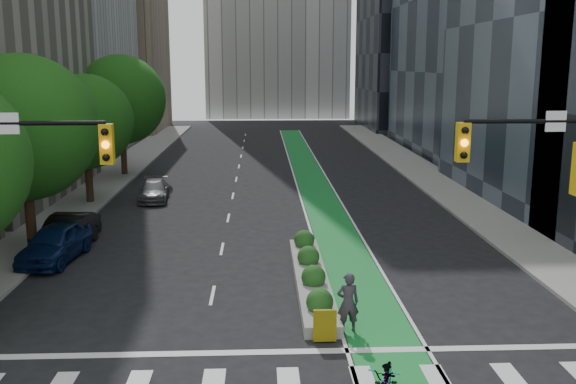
{
  "coord_description": "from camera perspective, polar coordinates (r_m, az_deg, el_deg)",
  "views": [
    {
      "loc": [
        -0.69,
        -16.31,
        8.3
      ],
      "look_at": [
        0.44,
        10.15,
        3.0
      ],
      "focal_mm": 40.0,
      "sensor_mm": 36.0,
      "label": 1
    }
  ],
  "objects": [
    {
      "name": "building_tan_far",
      "position": [
        84.67,
        -16.13,
        14.07
      ],
      "size": [
        14.0,
        16.0,
        26.0
      ],
      "primitive_type": "cube",
      "color": "tan",
      "rests_on": "ground"
    },
    {
      "name": "ground",
      "position": [
        18.31,
        -0.03,
        -15.64
      ],
      "size": [
        160.0,
        160.0,
        0.0
      ],
      "primitive_type": "plane",
      "color": "black",
      "rests_on": "ground"
    },
    {
      "name": "tree_mid",
      "position": [
        30.25,
        -22.47,
        5.28
      ],
      "size": [
        6.4,
        6.4,
        8.78
      ],
      "color": "black",
      "rests_on": "ground"
    },
    {
      "name": "bike_lane_paint",
      "position": [
        47.19,
        2.07,
        1.19
      ],
      "size": [
        2.2,
        70.0,
        0.01
      ],
      "primitive_type": "cube",
      "color": "#178232",
      "rests_on": "ground"
    },
    {
      "name": "building_dark_end",
      "position": [
        86.99,
        11.7,
        14.85
      ],
      "size": [
        14.0,
        18.0,
        28.0
      ],
      "primitive_type": "cube",
      "color": "black",
      "rests_on": "ground"
    },
    {
      "name": "median_planter",
      "position": [
        24.73,
        2.08,
        -7.39
      ],
      "size": [
        1.2,
        10.26,
        1.1
      ],
      "color": "gray",
      "rests_on": "ground"
    },
    {
      "name": "sidewalk_right",
      "position": [
        43.93,
        14.11,
        0.18
      ],
      "size": [
        3.6,
        90.0,
        0.15
      ],
      "primitive_type": "cube",
      "color": "gray",
      "rests_on": "ground"
    },
    {
      "name": "tree_midfar",
      "position": [
        39.81,
        -17.56,
        5.97
      ],
      "size": [
        5.6,
        5.6,
        7.76
      ],
      "color": "black",
      "rests_on": "ground"
    },
    {
      "name": "parked_car_left_far",
      "position": [
        40.48,
        -11.83,
        0.13
      ],
      "size": [
        2.08,
        4.38,
        1.23
      ],
      "primitive_type": "imported",
      "rotation": [
        0.0,
        0.0,
        0.08
      ],
      "color": "#535558",
      "rests_on": "ground"
    },
    {
      "name": "bicycle",
      "position": [
        16.76,
        8.7,
        -16.31
      ],
      "size": [
        1.37,
        2.28,
        1.13
      ],
      "primitive_type": "imported",
      "rotation": [
        0.0,
        0.0,
        -0.31
      ],
      "color": "gray",
      "rests_on": "ground"
    },
    {
      "name": "parked_car_left_near",
      "position": [
        29.2,
        -19.98,
        -4.26
      ],
      "size": [
        2.41,
        4.89,
        1.6
      ],
      "primitive_type": "imported",
      "rotation": [
        0.0,
        0.0,
        -0.11
      ],
      "color": "#0D1F4F",
      "rests_on": "ground"
    },
    {
      "name": "cyclist",
      "position": [
        20.43,
        5.35,
        -9.76
      ],
      "size": [
        0.75,
        0.53,
        1.94
      ],
      "primitive_type": "imported",
      "rotation": [
        0.0,
        0.0,
        3.24
      ],
      "color": "#352F38",
      "rests_on": "ground"
    },
    {
      "name": "tree_far",
      "position": [
        49.46,
        -14.63,
        7.94
      ],
      "size": [
        6.6,
        6.6,
        9.0
      ],
      "color": "black",
      "rests_on": "ground"
    },
    {
      "name": "sidewalk_left",
      "position": [
        43.56,
        -17.19,
        -0.08
      ],
      "size": [
        3.6,
        90.0,
        0.15
      ],
      "primitive_type": "cube",
      "color": "gray",
      "rests_on": "ground"
    },
    {
      "name": "parked_car_left_mid",
      "position": [
        30.78,
        -19.04,
        -3.45
      ],
      "size": [
        1.98,
        4.84,
        1.56
      ],
      "primitive_type": "imported",
      "rotation": [
        0.0,
        0.0,
        -0.07
      ],
      "color": "black",
      "rests_on": "ground"
    }
  ]
}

